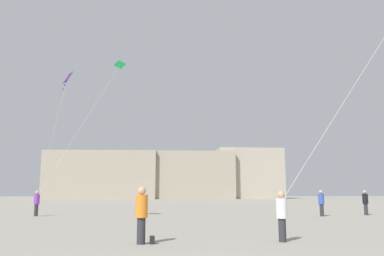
{
  "coord_description": "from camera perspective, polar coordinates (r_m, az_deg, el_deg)",
  "views": [
    {
      "loc": [
        -0.94,
        -6.97,
        1.63
      ],
      "look_at": [
        0.0,
        17.93,
        5.77
      ],
      "focal_mm": 36.22,
      "sensor_mm": 36.0,
      "label": 1
    }
  ],
  "objects": [
    {
      "name": "kite_emerald_delta",
      "position": [
        42.9,
        -10.92,
        8.55
      ],
      "size": [
        3.96,
        13.74,
        14.43
      ],
      "color": "green"
    },
    {
      "name": "building_right_hall",
      "position": [
        102.35,
        8.0,
        -6.77
      ],
      "size": [
        16.83,
        15.61,
        12.41
      ],
      "color": "#B2A893",
      "rests_on": "ground_plane"
    },
    {
      "name": "building_centre_hall",
      "position": [
        96.58,
        -2.21,
        -7.02
      ],
      "size": [
        27.71,
        11.55,
        11.34
      ],
      "color": "#A39984",
      "rests_on": "ground_plane"
    },
    {
      "name": "person_in_purple",
      "position": [
        29.26,
        -21.91,
        -10.08
      ],
      "size": [
        0.38,
        0.38,
        1.74
      ],
      "rotation": [
        0.0,
        0.0,
        5.2
      ],
      "color": "#2D2D33",
      "rests_on": "ground_plane"
    },
    {
      "name": "kite_violet_delta",
      "position": [
        25.15,
        -18.0,
        6.7
      ],
      "size": [
        3.39,
        5.13,
        7.62
      ],
      "color": "purple"
    },
    {
      "name": "handbag_beside_flyer",
      "position": [
        12.96,
        -5.89,
        -16.07
      ],
      "size": [
        0.19,
        0.34,
        0.24
      ],
      "primitive_type": "cube",
      "rotation": [
        0.0,
        0.0,
        1.72
      ],
      "color": "black",
      "rests_on": "ground_plane"
    },
    {
      "name": "person_in_black",
      "position": [
        31.07,
        24.17,
        -9.83
      ],
      "size": [
        0.39,
        0.39,
        1.77
      ],
      "rotation": [
        0.0,
        0.0,
        0.91
      ],
      "color": "#2D2D33",
      "rests_on": "ground_plane"
    },
    {
      "name": "building_left_hall",
      "position": [
        97.5,
        -12.92,
        -6.83
      ],
      "size": [
        26.54,
        12.29,
        11.29
      ],
      "color": "#A39984",
      "rests_on": "ground_plane"
    },
    {
      "name": "person_in_blue",
      "position": [
        28.48,
        18.51,
        -10.27
      ],
      "size": [
        0.39,
        0.39,
        1.78
      ],
      "rotation": [
        0.0,
        0.0,
        3.48
      ],
      "color": "#2D2D33",
      "rests_on": "ground_plane"
    },
    {
      "name": "person_in_white",
      "position": [
        13.6,
        13.07,
        -12.2
      ],
      "size": [
        0.36,
        0.36,
        1.67
      ],
      "rotation": [
        0.0,
        0.0,
        2.74
      ],
      "color": "#2D2D33",
      "rests_on": "ground_plane"
    },
    {
      "name": "person_in_orange",
      "position": [
        12.81,
        -7.45,
        -12.2
      ],
      "size": [
        0.39,
        0.39,
        1.81
      ],
      "rotation": [
        0.0,
        0.0,
        6.08
      ],
      "color": "#2D2D33",
      "rests_on": "ground_plane"
    }
  ]
}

